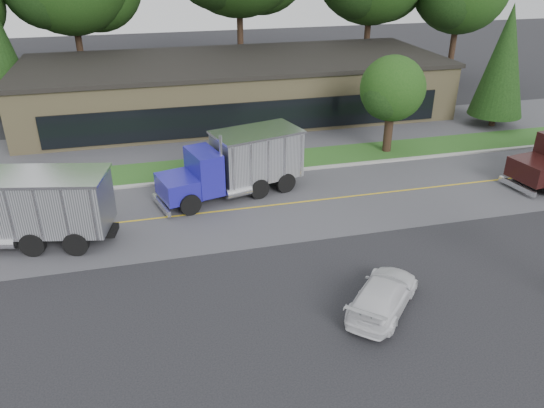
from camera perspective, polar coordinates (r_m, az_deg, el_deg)
The scene contains 12 objects.
ground at distance 20.32m, azimuth 4.44°, elevation -11.48°, with size 140.00×140.00×0.00m, color #2C2C30.
road at distance 27.68m, azimuth -1.36°, elevation -0.32°, with size 60.00×8.00×0.02m, color #59595E.
center_line at distance 27.68m, azimuth -1.36°, elevation -0.32°, with size 60.00×0.12×0.01m, color gold.
curb at distance 31.41m, azimuth -3.08°, elevation 3.03°, with size 60.00×0.30×0.12m, color #9E9E99.
grass_verge at distance 33.04m, azimuth -3.69°, elevation 4.23°, with size 60.00×3.40×0.03m, color #2C5A1F.
far_parking at distance 37.65m, azimuth -5.13°, elevation 7.01°, with size 60.00×7.00×0.02m, color #59595E.
strip_mall at distance 43.07m, azimuth -3.91°, elevation 12.33°, with size 32.00×12.00×4.00m, color #908058.
evergreen_right at distance 42.43m, azimuth 23.68°, elevation 13.93°, with size 3.85×3.85×8.76m.
tree_verge at distance 34.95m, azimuth 12.87°, elevation 11.72°, with size 4.37×4.11×6.23m.
dump_truck_red at distance 26.13m, azimuth -25.35°, elevation -0.34°, with size 9.27×4.35×3.36m.
dump_truck_blue at distance 28.61m, azimuth -3.57°, elevation 4.51°, with size 8.19×4.45×3.36m.
rally_car at distance 20.47m, azimuth 11.87°, elevation -9.53°, with size 1.78×4.37×1.27m, color silver.
Camera 1 is at (-5.40, -15.12, 12.47)m, focal length 35.00 mm.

